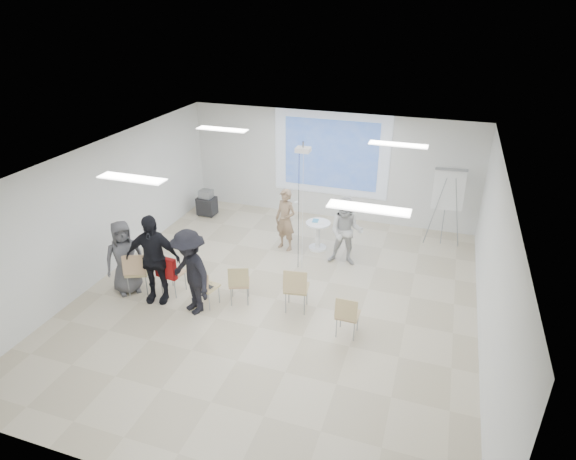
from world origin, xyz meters
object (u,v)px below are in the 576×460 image
(player_right, at_px, (346,228))
(chair_left_mid, at_px, (170,271))
(audience_outer, at_px, (124,253))
(flipchart_easel, at_px, (449,190))
(av_cart, at_px, (207,204))
(chair_right_far, at_px, (347,313))
(player_left, at_px, (285,216))
(chair_center, at_px, (239,281))
(pedestal_table, at_px, (318,234))
(audience_mid, at_px, (190,267))
(chair_far_left, at_px, (136,270))
(audience_left, at_px, (152,253))
(laptop, at_px, (208,285))
(chair_left_inner, at_px, (205,285))

(player_right, distance_m, chair_left_mid, 4.05)
(audience_outer, distance_m, flipchart_easel, 7.65)
(audience_outer, height_order, av_cart, audience_outer)
(chair_right_far, bearing_deg, player_left, 127.54)
(player_right, relative_size, chair_center, 2.09)
(player_left, xyz_separation_m, chair_center, (-0.12, -2.58, -0.37))
(audience_outer, bearing_deg, pedestal_table, -4.53)
(audience_outer, bearing_deg, player_left, 0.79)
(pedestal_table, xyz_separation_m, audience_mid, (-1.66, -3.35, 0.60))
(chair_far_left, height_order, flipchart_easel, flipchart_easel)
(pedestal_table, bearing_deg, flipchart_easel, 22.54)
(audience_left, bearing_deg, laptop, -2.39)
(av_cart, bearing_deg, chair_far_left, -80.49)
(chair_center, height_order, audience_left, audience_left)
(chair_right_far, height_order, audience_outer, audience_outer)
(player_right, xyz_separation_m, audience_outer, (-4.13, -2.64, -0.01))
(chair_left_inner, distance_m, flipchart_easel, 6.29)
(audience_mid, bearing_deg, pedestal_table, 94.30)
(chair_left_mid, bearing_deg, flipchart_easel, 45.36)
(chair_center, bearing_deg, laptop, -179.41)
(flipchart_easel, bearing_deg, audience_outer, -150.10)
(pedestal_table, distance_m, av_cart, 3.73)
(player_left, bearing_deg, pedestal_table, 36.18)
(chair_right_far, xyz_separation_m, audience_outer, (-4.76, 0.04, 0.40))
(av_cart, bearing_deg, laptop, -60.15)
(laptop, relative_size, av_cart, 0.41)
(audience_mid, xyz_separation_m, flipchart_easel, (4.59, 4.56, 0.48))
(chair_left_mid, xyz_separation_m, chair_center, (1.51, 0.14, -0.03))
(chair_left_inner, xyz_separation_m, flipchart_easel, (4.43, 4.35, 1.00))
(chair_right_far, height_order, flipchart_easel, flipchart_easel)
(laptop, relative_size, audience_left, 0.14)
(laptop, bearing_deg, audience_left, 20.68)
(audience_outer, bearing_deg, chair_left_inner, -47.72)
(laptop, height_order, audience_mid, audience_mid)
(laptop, height_order, av_cart, av_cart)
(flipchart_easel, bearing_deg, chair_right_far, -113.80)
(laptop, xyz_separation_m, audience_mid, (-0.18, -0.30, 0.56))
(chair_far_left, xyz_separation_m, chair_left_inner, (1.57, 0.02, -0.08))
(pedestal_table, xyz_separation_m, av_cart, (-3.59, 1.01, -0.07))
(player_right, bearing_deg, flipchart_easel, 35.32)
(audience_outer, xyz_separation_m, flipchart_easel, (6.26, 4.36, 0.58))
(player_left, xyz_separation_m, chair_right_far, (2.19, -2.95, -0.37))
(chair_left_inner, relative_size, audience_outer, 0.46)
(chair_far_left, height_order, av_cart, chair_far_left)
(player_right, height_order, chair_left_inner, player_right)
(player_left, height_order, chair_left_inner, player_left)
(flipchart_easel, bearing_deg, chair_center, -138.35)
(chair_center, xyz_separation_m, audience_left, (-1.69, -0.40, 0.58))
(pedestal_table, height_order, chair_center, chair_center)
(chair_far_left, distance_m, chair_right_far, 4.49)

